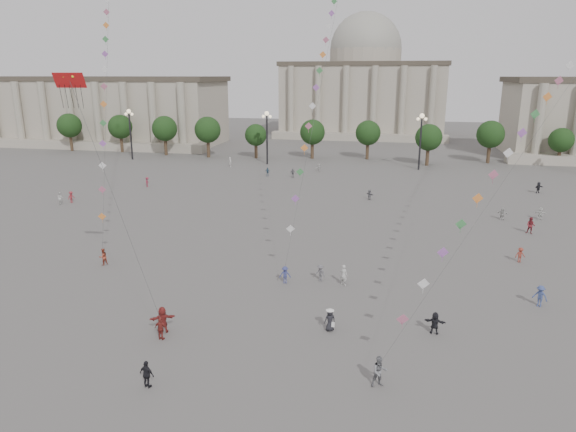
# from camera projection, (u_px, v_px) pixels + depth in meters

# --- Properties ---
(ground) EXTENTS (360.00, 360.00, 0.00)m
(ground) POSITION_uv_depth(u_px,v_px,m) (229.00, 338.00, 35.61)
(ground) COLOR #52504D
(ground) RESTS_ON ground
(hall_west) EXTENTS (84.00, 26.22, 17.20)m
(hall_west) POSITION_uv_depth(u_px,v_px,m) (71.00, 110.00, 136.93)
(hall_west) COLOR #A99F8D
(hall_west) RESTS_ON ground
(hall_central) EXTENTS (48.30, 34.30, 35.50)m
(hall_central) POSITION_uv_depth(u_px,v_px,m) (364.00, 86.00, 153.67)
(hall_central) COLOR #A99F8D
(hall_central) RESTS_ON ground
(tree_row) EXTENTS (137.12, 5.12, 8.00)m
(tree_row) POSITION_uv_depth(u_px,v_px,m) (346.00, 135.00, 107.72)
(tree_row) COLOR #3C2F1E
(tree_row) RESTS_ON ground
(lamp_post_far_west) EXTENTS (2.00, 0.90, 10.65)m
(lamp_post_far_west) POSITION_uv_depth(u_px,v_px,m) (130.00, 125.00, 108.67)
(lamp_post_far_west) COLOR #262628
(lamp_post_far_west) RESTS_ON ground
(lamp_post_mid_west) EXTENTS (2.00, 0.90, 10.65)m
(lamp_post_mid_west) POSITION_uv_depth(u_px,v_px,m) (267.00, 128.00, 102.66)
(lamp_post_mid_west) COLOR #262628
(lamp_post_mid_west) RESTS_ON ground
(lamp_post_mid_east) EXTENTS (2.00, 0.90, 10.65)m
(lamp_post_mid_east) POSITION_uv_depth(u_px,v_px,m) (421.00, 131.00, 96.65)
(lamp_post_mid_east) COLOR #262628
(lamp_post_mid_east) RESTS_ON ground
(person_crowd_0) EXTENTS (0.92, 0.39, 1.57)m
(person_crowd_0) POSITION_uv_depth(u_px,v_px,m) (267.00, 172.00, 92.14)
(person_crowd_0) COLOR #30516D
(person_crowd_0) RESTS_ON ground
(person_crowd_1) EXTENTS (1.06, 0.99, 1.74)m
(person_crowd_1) POSITION_uv_depth(u_px,v_px,m) (60.00, 198.00, 72.08)
(person_crowd_1) COLOR silver
(person_crowd_1) RESTS_ON ground
(person_crowd_2) EXTENTS (0.91, 1.20, 1.64)m
(person_crowd_2) POSITION_uv_depth(u_px,v_px,m) (71.00, 197.00, 72.96)
(person_crowd_2) COLOR maroon
(person_crowd_2) RESTS_ON ground
(person_crowd_3) EXTENTS (1.54, 0.65, 1.61)m
(person_crowd_3) POSITION_uv_depth(u_px,v_px,m) (435.00, 323.00, 35.97)
(person_crowd_3) COLOR black
(person_crowd_3) RESTS_ON ground
(person_crowd_4) EXTENTS (1.20, 1.34, 1.48)m
(person_crowd_4) POSITION_uv_depth(u_px,v_px,m) (319.00, 168.00, 96.35)
(person_crowd_4) COLOR beige
(person_crowd_4) RESTS_ON ground
(person_crowd_6) EXTENTS (1.13, 0.97, 1.52)m
(person_crowd_6) POSITION_uv_depth(u_px,v_px,m) (320.00, 273.00, 45.20)
(person_crowd_6) COLOR #5C5C60
(person_crowd_6) RESTS_ON ground
(person_crowd_7) EXTENTS (1.53, 0.93, 1.57)m
(person_crowd_7) POSITION_uv_depth(u_px,v_px,m) (502.00, 214.00, 64.42)
(person_crowd_7) COLOR #B3B2AE
(person_crowd_7) RESTS_ON ground
(person_crowd_8) EXTENTS (1.07, 0.76, 1.50)m
(person_crowd_8) POSITION_uv_depth(u_px,v_px,m) (520.00, 255.00, 49.74)
(person_crowd_8) COLOR maroon
(person_crowd_8) RESTS_ON ground
(person_crowd_9) EXTENTS (1.59, 1.35, 1.72)m
(person_crowd_9) POSITION_uv_depth(u_px,v_px,m) (539.00, 188.00, 78.91)
(person_crowd_9) COLOR black
(person_crowd_9) RESTS_ON ground
(person_crowd_10) EXTENTS (0.58, 0.77, 1.89)m
(person_crowd_10) POSITION_uv_depth(u_px,v_px,m) (230.00, 162.00, 101.47)
(person_crowd_10) COLOR silver
(person_crowd_10) RESTS_ON ground
(person_crowd_12) EXTENTS (1.33, 1.26, 1.50)m
(person_crowd_12) POSITION_uv_depth(u_px,v_px,m) (370.00, 195.00, 74.68)
(person_crowd_12) COLOR slate
(person_crowd_12) RESTS_ON ground
(person_crowd_13) EXTENTS (0.81, 0.69, 1.87)m
(person_crowd_13) POSITION_uv_depth(u_px,v_px,m) (344.00, 275.00, 44.27)
(person_crowd_13) COLOR #B9BAB5
(person_crowd_13) RESTS_ON ground
(person_crowd_14) EXTENTS (1.30, 1.16, 1.75)m
(person_crowd_14) POSITION_uv_depth(u_px,v_px,m) (540.00, 296.00, 40.18)
(person_crowd_14) COLOR #394981
(person_crowd_14) RESTS_ON ground
(person_crowd_16) EXTENTS (1.03, 0.75, 1.63)m
(person_crowd_16) POSITION_uv_depth(u_px,v_px,m) (293.00, 173.00, 90.87)
(person_crowd_16) COLOR #5D5D61
(person_crowd_16) RESTS_ON ground
(person_crowd_17) EXTENTS (0.74, 1.12, 1.62)m
(person_crowd_17) POSITION_uv_depth(u_px,v_px,m) (147.00, 182.00, 83.24)
(person_crowd_17) COLOR maroon
(person_crowd_17) RESTS_ON ground
(person_crowd_18) EXTENTS (1.46, 0.56, 1.55)m
(person_crowd_18) POSITION_uv_depth(u_px,v_px,m) (540.00, 214.00, 64.47)
(person_crowd_18) COLOR silver
(person_crowd_18) RESTS_ON ground
(person_crowd_19) EXTENTS (1.16, 1.05, 1.93)m
(person_crowd_19) POSITION_uv_depth(u_px,v_px,m) (531.00, 226.00, 58.67)
(person_crowd_19) COLOR maroon
(person_crowd_19) RESTS_ON ground
(tourist_0) EXTENTS (1.00, 0.52, 1.64)m
(tourist_0) POSITION_uv_depth(u_px,v_px,m) (161.00, 329.00, 35.14)
(tourist_0) COLOR maroon
(tourist_0) RESTS_ON ground
(tourist_2) EXTENTS (1.85, 1.39, 1.94)m
(tourist_2) POSITION_uv_depth(u_px,v_px,m) (163.00, 320.00, 36.09)
(tourist_2) COLOR maroon
(tourist_2) RESTS_ON ground
(tourist_4) EXTENTS (1.06, 0.64, 1.69)m
(tourist_4) POSITION_uv_depth(u_px,v_px,m) (147.00, 374.00, 29.73)
(tourist_4) COLOR black
(tourist_4) RESTS_ON ground
(kite_flyer_0) EXTENTS (0.95, 1.01, 1.65)m
(kite_flyer_0) POSITION_uv_depth(u_px,v_px,m) (103.00, 257.00, 49.01)
(kite_flyer_0) COLOR #9D3E2A
(kite_flyer_0) RESTS_ON ground
(kite_flyer_1) EXTENTS (1.09, 0.74, 1.55)m
(kite_flyer_1) POSITION_uv_depth(u_px,v_px,m) (285.00, 275.00, 44.71)
(kite_flyer_1) COLOR navy
(kite_flyer_1) RESTS_ON ground
(kite_flyer_2) EXTENTS (1.14, 1.02, 1.92)m
(kite_flyer_2) POSITION_uv_depth(u_px,v_px,m) (380.00, 372.00, 29.81)
(kite_flyer_2) COLOR slate
(kite_flyer_2) RESTS_ON ground
(hat_person) EXTENTS (0.95, 0.83, 1.69)m
(hat_person) POSITION_uv_depth(u_px,v_px,m) (330.00, 319.00, 36.38)
(hat_person) COLOR black
(hat_person) RESTS_ON ground
(dragon_kite) EXTENTS (4.70, 1.98, 17.50)m
(dragon_kite) POSITION_uv_depth(u_px,v_px,m) (72.00, 93.00, 35.42)
(dragon_kite) COLOR #B11214
(dragon_kite) RESTS_ON ground
(kite_train_west) EXTENTS (16.18, 34.45, 55.65)m
(kite_train_west) POSITION_uv_depth(u_px,v_px,m) (107.00, 25.00, 62.27)
(kite_train_west) COLOR #3F3F3F
(kite_train_west) RESTS_ON ground
(kite_train_mid) EXTENTS (1.12, 52.42, 69.71)m
(kite_train_mid) POSITION_uv_depth(u_px,v_px,m) (334.00, 8.00, 64.59)
(kite_train_mid) COLOR #3F3F3F
(kite_train_mid) RESTS_ON ground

